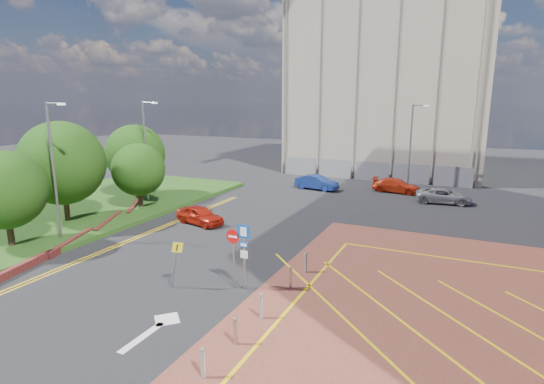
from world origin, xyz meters
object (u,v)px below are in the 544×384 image
Objects in this scene: tree_c at (139,170)px; warning_sign at (176,259)px; car_blue_back at (317,182)px; sign_cluster at (240,248)px; tree_d at (135,154)px; car_red_left at (200,215)px; tree_a at (5,190)px; lamp_left_far at (146,147)px; lamp_back at (411,143)px; lamp_left_near at (54,166)px; car_red_back at (396,186)px; car_silver_back at (444,196)px; tree_b at (62,163)px.

warning_sign is (11.16, -10.19, -1.76)m from tree_c.
car_blue_back is at bearing 53.59° from tree_c.
sign_cluster is 22.64m from car_blue_back.
tree_d reaches higher than car_red_left.
sign_cluster is 1.42× the size of warning_sign.
tree_a is 11.48m from car_red_left.
lamp_left_far reaches higher than tree_a.
car_red_left is at bearing -24.24° from tree_d.
lamp_left_far is 24.46m from lamp_back.
sign_cluster is 0.87× the size of car_red_left.
lamp_back is (16.50, 26.00, -0.30)m from lamp_left_near.
lamp_left_far reaches higher than sign_cluster.
car_red_back is (17.36, 25.09, -2.87)m from tree_a.
warning_sign is (-6.42, -28.19, -2.93)m from lamp_back.
sign_cluster is 22.67m from car_silver_back.
sign_cluster reaches higher than car_red_back.
warning_sign is at bearing -137.93° from car_red_left.
sign_cluster reaches higher than car_blue_back.
car_silver_back is at bearing 21.34° from tree_d.
car_red_back is (-0.72, -2.91, -3.72)m from lamp_back.
lamp_back is at bearing 57.15° from tree_a.
tree_b is 16.46m from sign_cluster.
tree_d reaches higher than car_blue_back.
car_red_back is at bearing 55.66° from lamp_left_near.
tree_b is at bearing -82.87° from tree_d.
lamp_left_near is at bearing 51.70° from tree_a.
lamp_back is at bearing 57.60° from lamp_left_near.
car_silver_back is at bearing 25.31° from lamp_left_far.
lamp_left_far reaches higher than tree_d.
tree_a is 2.40× the size of warning_sign.
tree_b reaches higher than car_silver_back.
car_blue_back is at bearing 46.44° from lamp_left_far.
warning_sign is 23.47m from car_blue_back.
lamp_back is 2.17× the size of car_red_left.
sign_cluster is (12.72, -1.02, -2.71)m from lamp_left_near.
lamp_left_near is 1.93× the size of car_blue_back.
car_red_back reaches higher than car_red_left.
car_blue_back is at bearing 79.31° from car_silver_back.
lamp_left_near is at bearing -44.25° from tree_b.
tree_b reaches higher than tree_d.
car_blue_back is (11.75, 18.22, -3.55)m from tree_b.
sign_cluster reaches higher than warning_sign.
lamp_left_near is 9.47m from car_red_left.
car_red_left is (8.24, 3.84, -3.61)m from tree_b.
tree_c is 1.53× the size of sign_cluster.
car_blue_back is at bearing 93.45° from warning_sign.
tree_c is 0.61× the size of lamp_back.
sign_cluster is (13.80, -9.02, -1.24)m from tree_c.
lamp_left_far is at bearing -139.14° from lamp_back.
tree_c is 0.61× the size of lamp_left_near.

